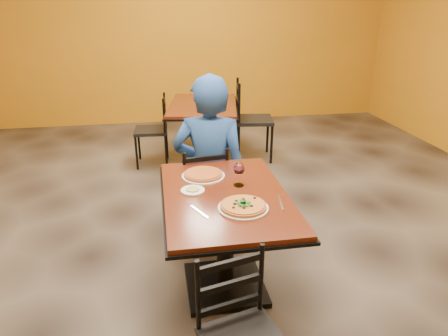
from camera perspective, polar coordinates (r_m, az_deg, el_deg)
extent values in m
cube|color=black|center=(3.46, -1.27, -11.26)|extent=(7.00, 8.00, 0.01)
cube|color=orange|center=(6.87, -6.57, 18.77)|extent=(7.00, 0.01, 3.00)
cube|color=#55190D|center=(2.66, 0.18, -3.94)|extent=(0.80, 1.20, 0.03)
cube|color=black|center=(2.67, 0.18, -4.42)|extent=(0.83, 1.23, 0.02)
cylinder|color=black|center=(2.84, 0.17, -10.56)|extent=(0.12, 0.12, 0.66)
cube|color=black|center=(3.05, 0.16, -16.09)|extent=(0.55, 0.55, 0.04)
cube|color=#55190D|center=(5.06, -2.98, 8.86)|extent=(1.00, 1.33, 0.03)
cube|color=black|center=(5.07, -2.97, 8.58)|extent=(1.04, 1.37, 0.02)
cylinder|color=black|center=(5.16, -2.90, 4.91)|extent=(0.12, 0.12, 0.66)
cube|color=black|center=(5.27, -2.82, 1.29)|extent=(0.64, 0.64, 0.04)
imported|color=navy|center=(3.54, -2.02, 2.18)|extent=(0.76, 0.60, 1.38)
cylinder|color=white|center=(2.47, 2.73, -5.64)|extent=(0.31, 0.31, 0.01)
cylinder|color=maroon|center=(2.46, 2.74, -5.31)|extent=(0.28, 0.28, 0.02)
cylinder|color=white|center=(2.91, -2.95, -1.11)|extent=(0.31, 0.31, 0.01)
cylinder|color=orange|center=(2.91, -2.96, -0.82)|extent=(0.28, 0.28, 0.02)
cylinder|color=white|center=(2.70, -4.44, -3.17)|extent=(0.16, 0.16, 0.01)
cylinder|color=tan|center=(2.69, -4.45, -3.00)|extent=(0.09, 0.09, 0.01)
cube|color=silver|center=(2.44, -3.51, -6.16)|extent=(0.10, 0.18, 0.00)
cube|color=silver|center=(2.56, 8.10, -4.83)|extent=(0.05, 0.21, 0.00)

